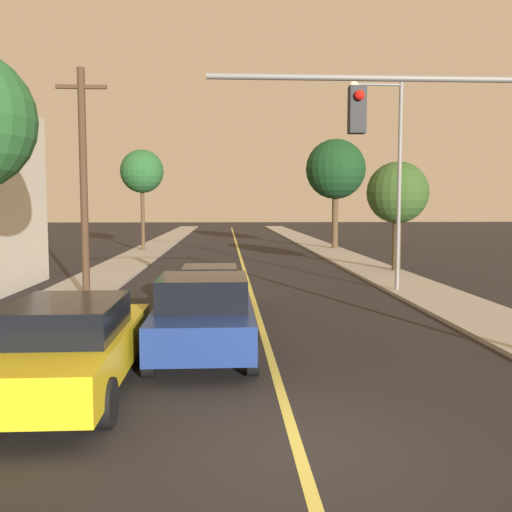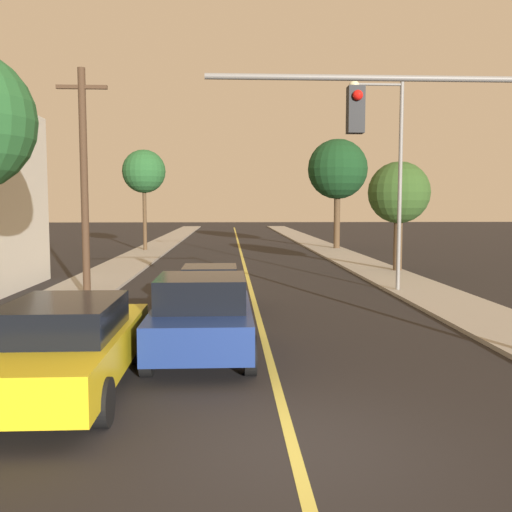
# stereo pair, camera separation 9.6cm
# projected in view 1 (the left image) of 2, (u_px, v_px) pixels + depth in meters

# --- Properties ---
(ground_plane) EXTENTS (200.00, 200.00, 0.00)m
(ground_plane) POSITION_uv_depth(u_px,v_px,m) (298.00, 450.00, 7.19)
(ground_plane) COLOR black
(road_surface) EXTENTS (9.66, 80.00, 0.01)m
(road_surface) POSITION_uv_depth(u_px,v_px,m) (237.00, 247.00, 43.00)
(road_surface) COLOR black
(road_surface) RESTS_ON ground
(sidewalk_left) EXTENTS (2.50, 80.00, 0.12)m
(sidewalk_left) POSITION_uv_depth(u_px,v_px,m) (156.00, 246.00, 42.67)
(sidewalk_left) COLOR #9E998E
(sidewalk_left) RESTS_ON ground
(sidewalk_right) EXTENTS (2.50, 80.00, 0.12)m
(sidewalk_right) POSITION_uv_depth(u_px,v_px,m) (317.00, 246.00, 43.32)
(sidewalk_right) COLOR #9E998E
(sidewalk_right) RESTS_ON ground
(car_near_lane_front) EXTENTS (2.08, 4.16, 1.69)m
(car_near_lane_front) POSITION_uv_depth(u_px,v_px,m) (203.00, 316.00, 11.50)
(car_near_lane_front) COLOR navy
(car_near_lane_front) RESTS_ON ground
(car_near_lane_second) EXTENTS (1.88, 3.83, 1.34)m
(car_near_lane_second) POSITION_uv_depth(u_px,v_px,m) (210.00, 287.00, 16.60)
(car_near_lane_second) COLOR black
(car_near_lane_second) RESTS_ON ground
(car_outer_lane_front) EXTENTS (2.04, 5.17, 1.55)m
(car_outer_lane_front) POSITION_uv_depth(u_px,v_px,m) (69.00, 344.00, 9.38)
(car_outer_lane_front) COLOR gold
(car_outer_lane_front) RESTS_ON ground
(traffic_signal_mast) EXTENTS (6.57, 0.42, 5.68)m
(traffic_signal_mast) POSITION_uv_depth(u_px,v_px,m) (450.00, 154.00, 11.24)
(traffic_signal_mast) COLOR slate
(traffic_signal_mast) RESTS_ON ground
(streetlamp_right) EXTENTS (1.92, 0.36, 7.26)m
(streetlamp_right) POSITION_uv_depth(u_px,v_px,m) (387.00, 157.00, 19.80)
(streetlamp_right) COLOR slate
(streetlamp_right) RESTS_ON ground
(utility_pole_left) EXTENTS (1.60, 0.24, 7.31)m
(utility_pole_left) POSITION_uv_depth(u_px,v_px,m) (84.00, 179.00, 18.24)
(utility_pole_left) COLOR #422D1E
(utility_pole_left) RESTS_ON ground
(tree_left_far) EXTENTS (2.88, 2.88, 6.68)m
(tree_left_far) POSITION_uv_depth(u_px,v_px,m) (142.00, 172.00, 37.91)
(tree_left_far) COLOR #4C3823
(tree_left_far) RESTS_ON ground
(tree_right_near) EXTENTS (2.81, 2.81, 4.97)m
(tree_right_near) POSITION_uv_depth(u_px,v_px,m) (398.00, 193.00, 25.98)
(tree_right_near) COLOR #4C3823
(tree_right_near) RESTS_ON ground
(tree_right_far) EXTENTS (4.15, 4.15, 7.57)m
(tree_right_far) POSITION_uv_depth(u_px,v_px,m) (336.00, 170.00, 39.57)
(tree_right_far) COLOR #4C3823
(tree_right_far) RESTS_ON ground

